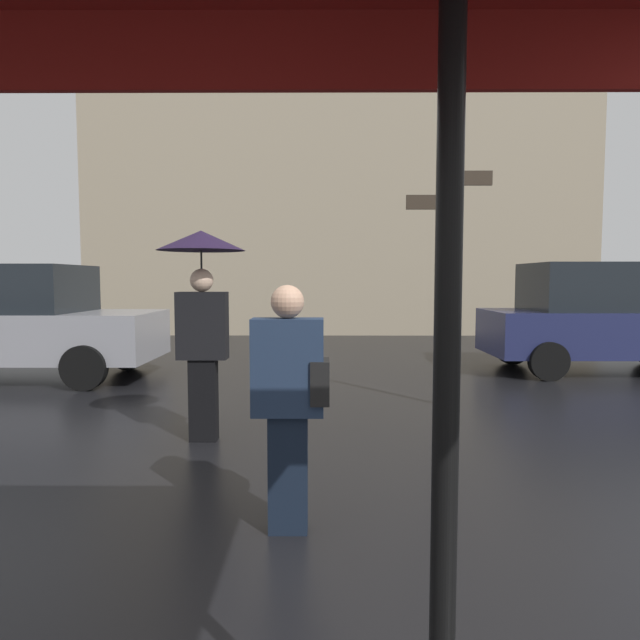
{
  "coord_description": "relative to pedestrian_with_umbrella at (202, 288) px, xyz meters",
  "views": [
    {
      "loc": [
        -0.51,
        -2.33,
        1.63
      ],
      "look_at": [
        -0.54,
        4.74,
        1.11
      ],
      "focal_mm": 30.74,
      "sensor_mm": 36.0,
      "label": 1
    }
  ],
  "objects": [
    {
      "name": "pedestrian_with_umbrella",
      "position": [
        0.0,
        0.0,
        0.0
      ],
      "size": [
        0.87,
        0.87,
        2.12
      ],
      "rotation": [
        0.0,
        0.0,
        5.38
      ],
      "color": "black",
      "rests_on": "ground"
    },
    {
      "name": "pedestrian_with_bag",
      "position": [
        1.0,
        -2.01,
        -0.64
      ],
      "size": [
        0.49,
        0.24,
        1.6
      ],
      "rotation": [
        0.0,
        0.0,
        3.91
      ],
      "color": "black",
      "rests_on": "ground"
    },
    {
      "name": "parked_car_left",
      "position": [
        -3.81,
        3.42,
        -0.59
      ],
      "size": [
        4.39,
        2.01,
        1.86
      ],
      "rotation": [
        0.0,
        0.0,
        0.19
      ],
      "color": "gray",
      "rests_on": "ground"
    },
    {
      "name": "parked_car_right",
      "position": [
        6.11,
        4.17,
        -0.58
      ],
      "size": [
        4.08,
        1.89,
        1.92
      ],
      "rotation": [
        0.0,
        0.0,
        0.28
      ],
      "color": "#1E234C",
      "rests_on": "ground"
    },
    {
      "name": "street_signpost",
      "position": [
        2.79,
        1.56,
        0.37
      ],
      "size": [
        1.08,
        0.08,
        3.16
      ],
      "color": "black",
      "rests_on": "ground"
    },
    {
      "name": "building_block",
      "position": [
        1.71,
        11.79,
        4.53
      ],
      "size": [
        15.01,
        2.76,
        12.14
      ],
      "primitive_type": "cube",
      "color": "gray",
      "rests_on": "ground"
    }
  ]
}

